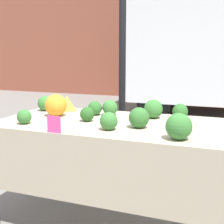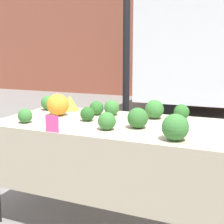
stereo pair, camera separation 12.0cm
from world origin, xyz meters
The scene contains 16 objects.
ground_plane centered at (0.00, 0.00, 0.00)m, with size 40.00×40.00×0.00m, color gray.
tent_pole centered at (-0.18, 0.77, 1.22)m, with size 0.07×0.07×2.43m.
market_table centered at (0.00, -0.07, 0.73)m, with size 1.80×0.93×0.83m.
orange_cauliflower centered at (-0.53, 0.05, 0.93)m, with size 0.19×0.19×0.19m.
romanesco_head centered at (-0.57, 0.31, 0.90)m, with size 0.18×0.18×0.14m.
broccoli_head_0 centered at (0.07, -0.25, 0.89)m, with size 0.13×0.13×0.13m.
broccoli_head_1 centered at (-0.24, 0.21, 0.89)m, with size 0.12×0.12×0.12m.
broccoli_head_2 centered at (0.49, 0.30, 0.89)m, with size 0.13×0.13×0.13m.
broccoli_head_3 centered at (-0.61, -0.29, 0.89)m, with size 0.11×0.11×0.11m.
broccoli_head_4 centered at (-0.11, 0.25, 0.90)m, with size 0.13×0.13×0.13m.
broccoli_head_5 centered at (-0.19, -0.04, 0.89)m, with size 0.11×0.11×0.11m.
broccoli_head_6 centered at (0.27, 0.26, 0.91)m, with size 0.16×0.16×0.16m.
broccoli_head_7 centered at (-0.76, 0.24, 0.90)m, with size 0.14×0.14×0.14m.
broccoli_head_8 centered at (0.25, -0.11, 0.91)m, with size 0.15×0.15×0.15m.
broccoli_head_9 centered at (0.57, -0.33, 0.91)m, with size 0.17×0.17×0.17m.
price_sign centered at (-0.25, -0.45, 0.89)m, with size 0.10×0.01×0.12m.
Camera 2 is at (0.95, -2.20, 1.37)m, focal length 50.00 mm.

